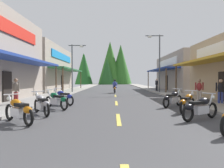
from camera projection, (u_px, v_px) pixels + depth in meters
ground at (115, 93)px, 24.57m from camera, size 9.07×77.98×0.10m
sidewalk_left at (66, 92)px, 24.61m from camera, size 2.71×77.98×0.12m
sidewalk_right at (164, 92)px, 24.53m from camera, size 2.71×77.98×0.12m
centerline_dashes at (115, 90)px, 28.78m from camera, size 0.16×54.93×0.01m
storefront_left_far at (35, 69)px, 28.15m from camera, size 9.48×14.00×5.95m
storefront_right_far at (189, 73)px, 28.40m from camera, size 8.06×13.30×4.96m
streetlamp_left at (75, 61)px, 23.47m from camera, size 1.98×0.30×5.55m
streetlamp_right at (157, 56)px, 22.70m from camera, size 1.98×0.30×6.50m
motorcycle_parked_right_1 at (200, 107)px, 7.94m from camera, size 1.87×1.22×1.04m
motorcycle_parked_right_2 at (187, 102)px, 9.79m from camera, size 1.36×1.78×1.04m
motorcycle_parked_right_3 at (173, 98)px, 11.65m from camera, size 1.56×1.61×1.04m
motorcycle_parked_left_0 at (19, 110)px, 7.32m from camera, size 1.68×1.48×1.04m
motorcycle_parked_left_1 at (42, 104)px, 9.12m from camera, size 1.33×1.80×1.04m
motorcycle_parked_left_2 at (56, 100)px, 10.89m from camera, size 1.65×1.51×1.04m
motorcycle_parked_left_3 at (63, 97)px, 12.66m from camera, size 1.71×1.45×1.04m
rider_cruising_lead at (115, 87)px, 23.35m from camera, size 0.60×2.14×1.57m
pedestrian_by_shop at (157, 84)px, 25.34m from camera, size 0.37×0.54×1.64m
pedestrian_browsing at (221, 90)px, 12.48m from camera, size 0.54×0.37×1.60m
pedestrian_waiting at (16, 90)px, 12.02m from camera, size 0.52×0.39×1.64m
pedestrian_strolling at (199, 89)px, 13.98m from camera, size 0.46×0.43×1.58m
treeline_backdrop at (109, 66)px, 65.21m from camera, size 17.85×11.07×13.64m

